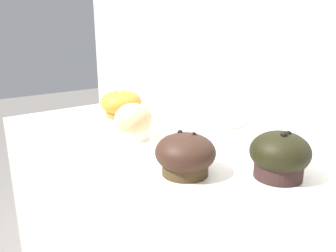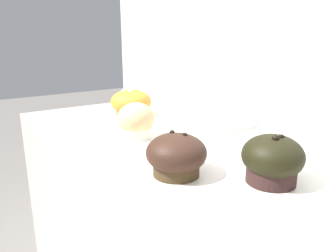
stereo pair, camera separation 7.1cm
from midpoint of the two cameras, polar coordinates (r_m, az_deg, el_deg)
muffin_front_center at (r=0.97m, az=-4.39°, el=3.94°), size 0.12×0.12×0.08m
muffin_back_left at (r=0.76m, az=-2.98°, el=0.77°), size 0.09×0.09×0.08m
muffin_back_right at (r=0.57m, az=21.14°, el=-5.59°), size 0.10×0.10×0.09m
muffin_front_left at (r=0.57m, az=5.05°, el=-5.22°), size 0.11×0.11×0.08m
serving_plate at (r=0.93m, az=11.22°, el=1.02°), size 0.21×0.21×0.01m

